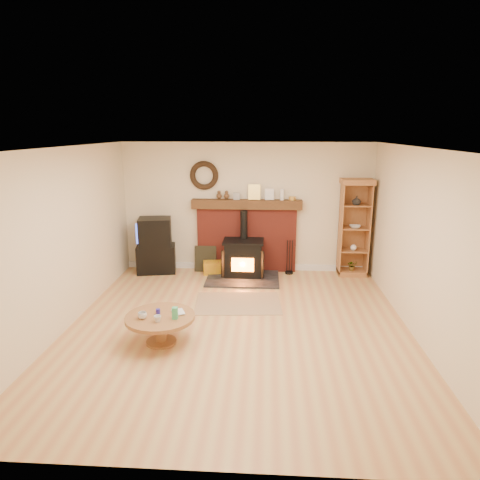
# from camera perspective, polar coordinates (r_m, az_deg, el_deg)

# --- Properties ---
(ground) EXTENTS (5.50, 5.50, 0.00)m
(ground) POSITION_cam_1_polar(r_m,az_deg,el_deg) (6.43, -0.30, -11.59)
(ground) COLOR tan
(ground) RESTS_ON ground
(room_shell) EXTENTS (5.02, 5.52, 2.61)m
(room_shell) POSITION_cam_1_polar(r_m,az_deg,el_deg) (5.98, -0.43, 3.77)
(room_shell) COLOR beige
(room_shell) RESTS_ON ground
(chimney_breast) EXTENTS (2.20, 0.22, 1.78)m
(chimney_breast) POSITION_cam_1_polar(r_m,az_deg,el_deg) (8.68, 0.89, 0.99)
(chimney_breast) COLOR maroon
(chimney_breast) RESTS_ON ground
(wood_stove) EXTENTS (1.40, 1.00, 1.29)m
(wood_stove) POSITION_cam_1_polar(r_m,az_deg,el_deg) (8.42, 0.44, -2.57)
(wood_stove) COLOR black
(wood_stove) RESTS_ON ground
(area_rug) EXTENTS (1.48, 1.07, 0.01)m
(area_rug) POSITION_cam_1_polar(r_m,az_deg,el_deg) (7.26, -0.27, -8.41)
(area_rug) COLOR brown
(area_rug) RESTS_ON ground
(tv_unit) EXTENTS (0.85, 0.66, 1.12)m
(tv_unit) POSITION_cam_1_polar(r_m,az_deg,el_deg) (8.83, -11.17, -0.83)
(tv_unit) COLOR black
(tv_unit) RESTS_ON ground
(curio_cabinet) EXTENTS (0.62, 0.44, 1.92)m
(curio_cabinet) POSITION_cam_1_polar(r_m,az_deg,el_deg) (8.70, 14.96, 1.60)
(curio_cabinet) COLOR #9A5832
(curio_cabinet) RESTS_ON ground
(firelog_box) EXTENTS (0.44, 0.31, 0.25)m
(firelog_box) POSITION_cam_1_polar(r_m,az_deg,el_deg) (8.66, -3.53, -3.70)
(firelog_box) COLOR #D9D609
(firelog_box) RESTS_ON ground
(leaning_painting) EXTENTS (0.44, 0.12, 0.53)m
(leaning_painting) POSITION_cam_1_polar(r_m,az_deg,el_deg) (8.79, -4.63, -2.51)
(leaning_painting) COLOR black
(leaning_painting) RESTS_ON ground
(fire_tools) EXTENTS (0.16, 0.16, 0.70)m
(fire_tools) POSITION_cam_1_polar(r_m,az_deg,el_deg) (8.71, 6.58, -3.64)
(fire_tools) COLOR black
(fire_tools) RESTS_ON ground
(coffee_table) EXTENTS (0.94, 0.94, 0.56)m
(coffee_table) POSITION_cam_1_polar(r_m,az_deg,el_deg) (5.97, -10.59, -10.55)
(coffee_table) COLOR brown
(coffee_table) RESTS_ON ground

